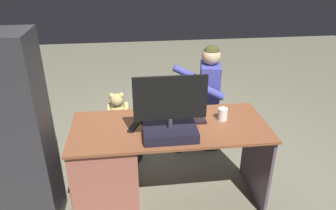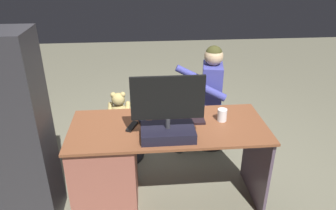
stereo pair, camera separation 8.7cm
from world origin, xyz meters
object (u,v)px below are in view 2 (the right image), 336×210
object	(u,v)px
person	(204,90)
monitor	(168,120)
office_chair_teddy	(121,136)
visitor_chair	(209,123)
teddy_bear	(119,108)
keyboard	(178,121)
tv_remote	(132,126)
computer_mouse	(142,120)
cup	(222,115)
desk	(118,165)

from	to	relation	value
person	monitor	bearing A→B (deg)	65.27
office_chair_teddy	visitor_chair	xyz separation A→B (m)	(-0.97, -0.18, 0.02)
visitor_chair	monitor	bearing A→B (deg)	62.02
person	teddy_bear	bearing A→B (deg)	9.88
keyboard	person	bearing A→B (deg)	-114.66
keyboard	teddy_bear	world-z (taller)	keyboard
person	tv_remote	bearing A→B (deg)	49.64
monitor	teddy_bear	distance (m)	1.03
keyboard	tv_remote	bearing A→B (deg)	9.41
computer_mouse	person	xyz separation A→B (m)	(-0.66, -0.79, -0.10)
keyboard	cup	bearing A→B (deg)	178.24
cup	tv_remote	distance (m)	0.72
tv_remote	office_chair_teddy	xyz separation A→B (m)	(0.15, -0.71, -0.52)
visitor_chair	keyboard	bearing A→B (deg)	61.25
keyboard	person	size ratio (longest dim) A/B	0.37
monitor	cup	world-z (taller)	monitor
office_chair_teddy	person	distance (m)	1.00
desk	computer_mouse	distance (m)	0.43
computer_mouse	tv_remote	distance (m)	0.12
cup	person	size ratio (longest dim) A/B	0.09
desk	computer_mouse	xyz separation A→B (m)	(-0.21, -0.09, 0.37)
tv_remote	desk	bearing A→B (deg)	22.00
teddy_bear	person	distance (m)	0.91
monitor	teddy_bear	world-z (taller)	monitor
computer_mouse	desk	bearing A→B (deg)	22.38
monitor	cup	distance (m)	0.51
desk	monitor	world-z (taller)	monitor
keyboard	cup	xyz separation A→B (m)	(-0.35, 0.01, 0.04)
desk	cup	size ratio (longest dim) A/B	15.40
desk	keyboard	world-z (taller)	keyboard
monitor	office_chair_teddy	bearing A→B (deg)	-64.45
computer_mouse	tv_remote	world-z (taller)	computer_mouse
keyboard	tv_remote	size ratio (longest dim) A/B	2.80
tv_remote	office_chair_teddy	distance (m)	0.89
keyboard	tv_remote	distance (m)	0.37
cup	tv_remote	size ratio (longest dim) A/B	0.67
computer_mouse	teddy_bear	xyz separation A→B (m)	(0.23, -0.63, -0.20)
desk	office_chair_teddy	size ratio (longest dim) A/B	3.30
monitor	visitor_chair	xyz separation A→B (m)	(-0.56, -1.05, -0.64)
tv_remote	teddy_bear	bearing A→B (deg)	-56.38
office_chair_teddy	monitor	bearing A→B (deg)	115.55
keyboard	teddy_bear	size ratio (longest dim) A/B	1.33
computer_mouse	cup	bearing A→B (deg)	176.76
computer_mouse	person	size ratio (longest dim) A/B	0.08
desk	keyboard	xyz separation A→B (m)	(-0.50, -0.06, 0.36)
desk	person	bearing A→B (deg)	-135.01
teddy_bear	visitor_chair	distance (m)	1.04
tv_remote	office_chair_teddy	bearing A→B (deg)	-56.19
monitor	teddy_bear	bearing A→B (deg)	-64.75
keyboard	computer_mouse	size ratio (longest dim) A/B	4.38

